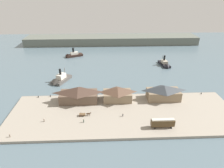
{
  "coord_description": "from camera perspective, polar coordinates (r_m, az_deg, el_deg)",
  "views": [
    {
      "loc": [
        -8.99,
        -102.02,
        56.8
      ],
      "look_at": [
        -4.28,
        7.83,
        2.0
      ],
      "focal_mm": 32.0,
      "sensor_mm": 36.0,
      "label": 1
    }
  ],
  "objects": [
    {
      "name": "ferry_outer_harbor",
      "position": [
        180.23,
        -11.22,
        8.11
      ],
      "size": [
        16.32,
        10.91,
        9.31
      ],
      "color": "black",
      "rests_on": "ground"
    },
    {
      "name": "ferry_shed_east_terminal",
      "position": [
        105.91,
        -9.55,
        -2.86
      ],
      "size": [
        19.78,
        9.36,
        8.53
      ],
      "color": "brown",
      "rests_on": "quay_promenade"
    },
    {
      "name": "street_tram",
      "position": [
        90.11,
        14.28,
        -10.6
      ],
      "size": [
        10.14,
        2.52,
        4.23
      ],
      "color": "#4C381E",
      "rests_on": "quay_promenade"
    },
    {
      "name": "ferry_shed_west_terminal",
      "position": [
        105.83,
        1.55,
        -2.79
      ],
      "size": [
        15.01,
        9.16,
        7.6
      ],
      "color": "#847056",
      "rests_on": "quay_promenade"
    },
    {
      "name": "pedestrian_by_tram",
      "position": [
        92.02,
        -8.11,
        -10.37
      ],
      "size": [
        0.44,
        0.44,
        1.77
      ],
      "color": "#3D4C42",
      "rests_on": "quay_promenade"
    },
    {
      "name": "far_headland",
      "position": [
        218.68,
        -0.03,
        12.52
      ],
      "size": [
        180.0,
        24.0,
        8.0
      ],
      "primitive_type": "cube",
      "color": "#60665B",
      "rests_on": "ground"
    },
    {
      "name": "ferry_shed_customs_shed",
      "position": [
        110.3,
        14.53,
        -2.27
      ],
      "size": [
        17.66,
        9.07,
        8.06
      ],
      "color": "#847056",
      "rests_on": "quay_promenade"
    },
    {
      "name": "quay_promenade",
      "position": [
        98.2,
        3.28,
        -8.47
      ],
      "size": [
        110.0,
        36.0,
        1.2
      ],
      "primitive_type": "cube",
      "color": "#9E9384",
      "rests_on": "ground"
    },
    {
      "name": "horse_cart",
      "position": [
        96.0,
        -7.87,
        -8.52
      ],
      "size": [
        5.75,
        1.64,
        1.87
      ],
      "color": "brown",
      "rests_on": "quay_promenade"
    },
    {
      "name": "pedestrian_near_east_shed",
      "position": [
        95.07,
        3.13,
        -8.82
      ],
      "size": [
        0.39,
        0.39,
        1.57
      ],
      "color": "#232328",
      "rests_on": "quay_promenade"
    },
    {
      "name": "ferry_moored_west",
      "position": [
        133.45,
        -14.72,
        1.1
      ],
      "size": [
        12.59,
        17.21,
        10.8
      ],
      "color": "#514C47",
      "rests_on": "ground"
    },
    {
      "name": "ground_plane",
      "position": [
        117.11,
        2.26,
        -2.54
      ],
      "size": [
        320.0,
        320.0,
        0.0
      ],
      "primitive_type": "plane",
      "color": "slate"
    },
    {
      "name": "mooring_post_center_west",
      "position": [
        123.93,
        24.14,
        -2.45
      ],
      "size": [
        0.44,
        0.44,
        0.9
      ],
      "primitive_type": "cylinder",
      "color": "black",
      "rests_on": "quay_promenade"
    },
    {
      "name": "mooring_post_center_east",
      "position": [
        117.11,
        -20.32,
        -3.42
      ],
      "size": [
        0.44,
        0.44,
        0.9
      ],
      "primitive_type": "cylinder",
      "color": "black",
      "rests_on": "quay_promenade"
    },
    {
      "name": "seawall_edge",
      "position": [
        113.74,
        2.4,
        -3.2
      ],
      "size": [
        110.0,
        0.8,
        1.0
      ],
      "primitive_type": "cube",
      "color": "gray",
      "rests_on": "ground"
    },
    {
      "name": "mooring_post_west",
      "position": [
        115.65,
        -17.2,
        -3.3
      ],
      "size": [
        0.44,
        0.44,
        0.9
      ],
      "primitive_type": "cylinder",
      "color": "black",
      "rests_on": "quay_promenade"
    },
    {
      "name": "pedestrian_near_west_shed",
      "position": [
        93.4,
        -27.17,
        -12.98
      ],
      "size": [
        0.38,
        0.38,
        1.53
      ],
      "color": "#6B5B4C",
      "rests_on": "quay_promenade"
    },
    {
      "name": "pedestrian_standing_center",
      "position": [
        96.63,
        -18.84,
        -9.75
      ],
      "size": [
        0.41,
        0.41,
        1.65
      ],
      "color": "#6B5B4C",
      "rests_on": "quay_promenade"
    },
    {
      "name": "ferry_departing_north",
      "position": [
        161.15,
        14.91,
        5.46
      ],
      "size": [
        6.82,
        16.37,
        9.12
      ],
      "color": "black",
      "rests_on": "ground"
    }
  ]
}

